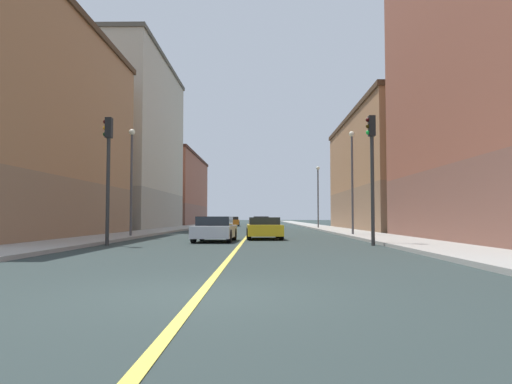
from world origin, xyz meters
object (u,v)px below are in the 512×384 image
(traffic_light_left_near, at_px, (372,161))
(car_yellow, at_px, (264,228))
(building_right_distant, at_px, (167,190))
(street_lamp_right_near, at_px, (132,170))
(street_lamp_left_far, at_px, (318,190))
(building_left_mid, at_px, (401,173))
(car_silver, at_px, (215,229))
(traffic_light_right_near, at_px, (108,162))
(street_lamp_left_near, at_px, (352,171))
(car_orange, at_px, (233,221))
(building_right_midblock, at_px, (120,144))
(car_maroon, at_px, (261,222))

(traffic_light_left_near, xyz_separation_m, car_yellow, (-4.69, 6.26, -3.10))
(building_right_distant, bearing_deg, traffic_light_left_near, -70.06)
(street_lamp_right_near, bearing_deg, street_lamp_left_far, 57.89)
(traffic_light_left_near, bearing_deg, street_lamp_left_far, 87.99)
(building_left_mid, bearing_deg, building_right_distant, 133.52)
(traffic_light_left_near, bearing_deg, car_silver, 155.03)
(traffic_light_right_near, distance_m, street_lamp_left_near, 16.08)
(building_left_mid, xyz_separation_m, car_orange, (-17.43, 19.15, -4.89))
(car_orange, relative_size, car_silver, 0.95)
(building_right_midblock, distance_m, traffic_light_right_near, 31.83)
(car_orange, bearing_deg, building_left_mid, -47.69)
(traffic_light_right_near, distance_m, car_silver, 6.31)
(car_silver, relative_size, car_yellow, 0.96)
(building_right_distant, xyz_separation_m, street_lamp_left_far, (21.16, -26.52, -1.46))
(building_right_distant, distance_m, street_lamp_right_near, 48.78)
(building_left_mid, distance_m, street_lamp_right_near, 27.77)
(street_lamp_right_near, bearing_deg, car_orange, 84.26)
(building_right_distant, xyz_separation_m, street_lamp_left_near, (21.16, -45.55, -1.32))
(street_lamp_left_near, height_order, car_orange, street_lamp_left_near)
(street_lamp_left_far, bearing_deg, traffic_light_right_near, -113.49)
(street_lamp_left_near, xyz_separation_m, car_silver, (-8.21, -6.62, -3.59))
(street_lamp_left_far, relative_size, car_silver, 1.53)
(building_left_mid, height_order, car_orange, building_left_mid)
(traffic_light_right_near, height_order, car_silver, traffic_light_right_near)
(building_right_distant, bearing_deg, building_left_mid, -46.48)
(traffic_light_left_near, relative_size, traffic_light_right_near, 1.01)
(street_lamp_right_near, bearing_deg, traffic_light_left_near, -30.31)
(street_lamp_left_near, bearing_deg, street_lamp_right_near, -169.10)
(traffic_light_right_near, xyz_separation_m, car_yellow, (6.90, 6.26, -3.07))
(street_lamp_left_near, height_order, car_yellow, street_lamp_left_near)
(building_left_mid, height_order, traffic_light_right_near, building_left_mid)
(building_left_mid, height_order, traffic_light_left_near, building_left_mid)
(building_right_midblock, xyz_separation_m, street_lamp_left_far, (21.16, -1.17, -5.01))
(building_left_mid, height_order, building_right_distant, building_right_distant)
(building_right_midblock, bearing_deg, traffic_light_left_near, -56.28)
(street_lamp_left_near, bearing_deg, car_orange, 105.98)
(traffic_light_right_near, relative_size, car_silver, 1.35)
(building_right_midblock, distance_m, car_silver, 30.97)
(building_right_distant, height_order, car_silver, building_right_distant)
(street_lamp_left_far, distance_m, car_maroon, 7.45)
(street_lamp_right_near, height_order, street_lamp_left_far, street_lamp_left_far)
(traffic_light_right_near, bearing_deg, traffic_light_left_near, 0.00)
(street_lamp_left_far, bearing_deg, street_lamp_right_near, -122.11)
(traffic_light_right_near, relative_size, street_lamp_left_far, 0.88)
(building_right_midblock, relative_size, street_lamp_left_far, 3.34)
(street_lamp_right_near, xyz_separation_m, car_yellow, (7.88, -1.09, -3.45))
(traffic_light_left_near, distance_m, car_silver, 8.51)
(building_right_midblock, xyz_separation_m, car_maroon, (15.25, 1.81, -8.44))
(building_right_distant, distance_m, traffic_light_right_near, 56.21)
(street_lamp_right_near, xyz_separation_m, car_maroon, (7.68, 24.64, -3.40))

